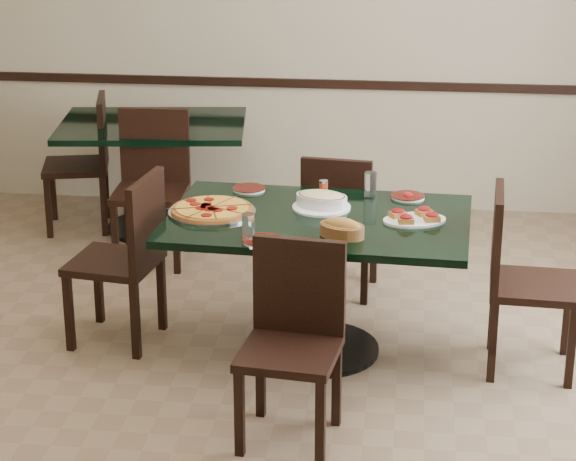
# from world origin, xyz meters

# --- Properties ---
(floor) EXTENTS (5.50, 5.50, 0.00)m
(floor) POSITION_xyz_m (0.00, 0.00, 0.00)
(floor) COLOR #7A6446
(floor) RESTS_ON ground
(room_shell) EXTENTS (5.50, 5.50, 5.50)m
(room_shell) POSITION_xyz_m (1.02, 1.73, 1.17)
(room_shell) COLOR white
(room_shell) RESTS_ON floor
(main_table) EXTENTS (1.57, 1.06, 0.75)m
(main_table) POSITION_xyz_m (0.27, 0.33, 0.57)
(main_table) COLOR black
(main_table) RESTS_ON floor
(back_table) EXTENTS (1.32, 1.03, 0.75)m
(back_table) POSITION_xyz_m (-0.99, 2.10, 0.52)
(back_table) COLOR black
(back_table) RESTS_ON floor
(chair_far) EXTENTS (0.45, 0.45, 0.86)m
(chair_far) POSITION_xyz_m (0.33, 1.08, 0.48)
(chair_far) COLOR black
(chair_far) RESTS_ON floor
(chair_near) EXTENTS (0.47, 0.47, 0.90)m
(chair_near) POSITION_xyz_m (0.24, -0.50, 0.50)
(chair_near) COLOR black
(chair_near) RESTS_ON floor
(chair_right) EXTENTS (0.46, 0.46, 0.94)m
(chair_right) POSITION_xyz_m (1.27, 0.27, 0.53)
(chair_right) COLOR black
(chair_right) RESTS_ON floor
(chair_left) EXTENTS (0.49, 0.49, 0.93)m
(chair_left) POSITION_xyz_m (-0.73, 0.34, 0.52)
(chair_left) COLOR black
(chair_left) RESTS_ON floor
(back_chair_near) EXTENTS (0.46, 0.46, 0.95)m
(back_chair_near) POSITION_xyz_m (-0.89, 1.59, 0.53)
(back_chair_near) COLOR black
(back_chair_near) RESTS_ON floor
(back_chair_left) EXTENTS (0.51, 0.51, 0.91)m
(back_chair_left) POSITION_xyz_m (-1.45, 2.09, 0.51)
(back_chair_left) COLOR black
(back_chair_left) RESTS_ON floor
(pepperoni_pizza) EXTENTS (0.45, 0.45, 0.04)m
(pepperoni_pizza) POSITION_xyz_m (-0.28, 0.33, 0.77)
(pepperoni_pizza) COLOR #B1B1B8
(pepperoni_pizza) RESTS_ON main_table
(lasagna_casserole) EXTENTS (0.31, 0.30, 0.09)m
(lasagna_casserole) POSITION_xyz_m (0.28, 0.47, 0.80)
(lasagna_casserole) COLOR white
(lasagna_casserole) RESTS_ON main_table
(bread_basket) EXTENTS (0.27, 0.23, 0.10)m
(bread_basket) POSITION_xyz_m (0.41, 0.06, 0.79)
(bread_basket) COLOR brown
(bread_basket) RESTS_ON main_table
(bruschetta_platter) EXTENTS (0.37, 0.31, 0.05)m
(bruschetta_platter) POSITION_xyz_m (0.75, 0.31, 0.77)
(bruschetta_platter) COLOR white
(bruschetta_platter) RESTS_ON main_table
(side_plate_near) EXTENTS (0.20, 0.20, 0.02)m
(side_plate_near) POSITION_xyz_m (0.04, -0.06, 0.76)
(side_plate_near) COLOR white
(side_plate_near) RESTS_ON main_table
(side_plate_far_r) EXTENTS (0.18, 0.18, 0.03)m
(side_plate_far_r) POSITION_xyz_m (0.72, 0.69, 0.76)
(side_plate_far_r) COLOR white
(side_plate_far_r) RESTS_ON main_table
(side_plate_far_l) EXTENTS (0.18, 0.18, 0.02)m
(side_plate_far_l) POSITION_xyz_m (-0.14, 0.73, 0.76)
(side_plate_far_l) COLOR white
(side_plate_far_l) RESTS_ON main_table
(napkin_setting) EXTENTS (0.21, 0.21, 0.01)m
(napkin_setting) POSITION_xyz_m (0.05, -0.07, 0.75)
(napkin_setting) COLOR silver
(napkin_setting) RESTS_ON main_table
(water_glass_a) EXTENTS (0.07, 0.07, 0.14)m
(water_glass_a) POSITION_xyz_m (0.52, 0.66, 0.82)
(water_glass_a) COLOR white
(water_glass_a) RESTS_ON main_table
(water_glass_b) EXTENTS (0.06, 0.06, 0.14)m
(water_glass_b) POSITION_xyz_m (-0.03, -0.05, 0.82)
(water_glass_b) COLOR white
(water_glass_b) RESTS_ON main_table
(pepper_shaker) EXTENTS (0.05, 0.05, 0.08)m
(pepper_shaker) POSITION_xyz_m (0.27, 0.69, 0.79)
(pepper_shaker) COLOR #AC2F12
(pepper_shaker) RESTS_ON main_table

